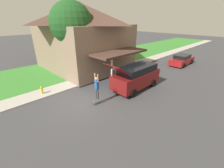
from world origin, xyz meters
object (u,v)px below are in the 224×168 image
fire_hydrant (42,90)px  skateboard (96,102)px  car_down_street (182,60)px  skateboarder (97,86)px  suv_parked (136,76)px  lawn_tree_near (71,24)px

fire_hydrant → skateboard: bearing=27.7°
car_down_street → skateboarder: (-0.03, -15.08, 0.79)m
skateboard → skateboarder: bearing=76.1°
suv_parked → car_down_street: bearing=91.5°
car_down_street → skateboard: 15.17m
skateboarder → skateboard: 1.26m
suv_parked → fire_hydrant: 8.20m
lawn_tree_near → suv_parked: lawn_tree_near is taller
skateboarder → suv_parked: bearing=85.8°
suv_parked → car_down_street: size_ratio=1.24×
car_down_street → lawn_tree_near: bearing=-114.3°
lawn_tree_near → skateboard: lawn_tree_near is taller
lawn_tree_near → skateboarder: (5.93, -1.90, -4.02)m
lawn_tree_near → suv_parked: (6.24, 2.36, -4.32)m
fire_hydrant → suv_parked: bearing=54.6°
lawn_tree_near → fire_hydrant: (1.51, -4.29, -5.06)m
suv_parked → skateboard: suv_parked is taller
car_down_street → skateboard: car_down_street is taller
skateboarder → car_down_street: bearing=89.9°
lawn_tree_near → car_down_street: 15.24m
lawn_tree_near → car_down_street: bearing=65.7°
car_down_street → skateboarder: skateboarder is taller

